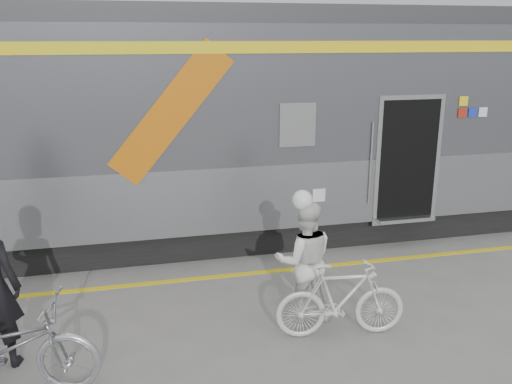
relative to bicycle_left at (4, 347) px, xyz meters
name	(u,v)px	position (x,y,z in m)	size (l,w,h in m)	color
ground	(223,355)	(2.31, 0.13, -0.52)	(90.00, 90.00, 0.00)	slate
train	(263,123)	(3.84, 4.32, 1.53)	(24.00, 3.17, 4.10)	black
safety_strip	(199,278)	(2.31, 2.28, -0.52)	(24.00, 0.12, 0.01)	yellow
bicycle_left	(4,347)	(0.00, 0.00, 0.00)	(0.69, 1.98, 1.04)	#A5A7AD
woman	(304,261)	(3.52, 0.78, 0.29)	(0.78, 0.61, 1.61)	white
bicycle_right	(341,300)	(3.82, 0.23, -0.03)	(0.46, 1.63, 0.98)	silver
helmet_woman	(306,192)	(3.52, 0.78, 1.22)	(0.26, 0.26, 0.26)	white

